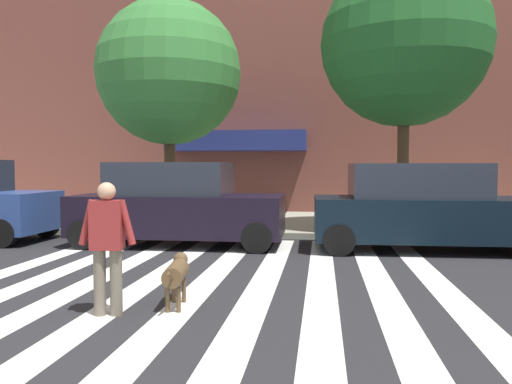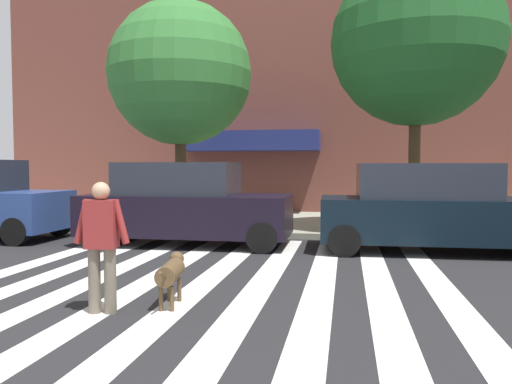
# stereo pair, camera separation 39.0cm
# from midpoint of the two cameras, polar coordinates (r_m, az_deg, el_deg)

# --- Properties ---
(ground_plane) EXTENTS (160.00, 160.00, 0.00)m
(ground_plane) POSITION_cam_midpoint_polar(r_m,az_deg,el_deg) (7.13, -11.54, -12.00)
(ground_plane) COLOR #232326
(sidewalk_far) EXTENTS (80.00, 6.00, 0.15)m
(sidewalk_far) POSITION_cam_midpoint_polar(r_m,az_deg,el_deg) (15.78, 0.84, -3.45)
(sidewalk_far) COLOR #9E9C88
(sidewalk_far) RESTS_ON ground_plane
(crosswalk_stripes) EXTENTS (7.65, 11.55, 0.01)m
(crosswalk_stripes) POSITION_cam_midpoint_polar(r_m,az_deg,el_deg) (6.94, -6.89, -12.35)
(crosswalk_stripes) COLOR silver
(crosswalk_stripes) RESTS_ON ground_plane
(parked_car_behind_first) EXTENTS (4.83, 1.99, 1.93)m
(parked_car_behind_first) POSITION_cam_midpoint_polar(r_m,az_deg,el_deg) (11.72, -7.25, -1.49)
(parked_car_behind_first) COLOR black
(parked_car_behind_first) RESTS_ON ground_plane
(parked_car_third_in_line) EXTENTS (4.79, 2.11, 1.90)m
(parked_car_third_in_line) POSITION_cam_midpoint_polar(r_m,az_deg,el_deg) (11.35, 20.29, -1.81)
(parked_car_third_in_line) COLOR black
(parked_car_third_in_line) RESTS_ON ground_plane
(street_tree_nearest) EXTENTS (4.04, 4.04, 6.33)m
(street_tree_nearest) POSITION_cam_midpoint_polar(r_m,az_deg,el_deg) (14.56, -7.92, 13.26)
(street_tree_nearest) COLOR #4C3823
(street_tree_nearest) RESTS_ON sidewalk_far
(street_tree_middle) EXTENTS (4.35, 4.35, 7.07)m
(street_tree_middle) POSITION_cam_midpoint_polar(r_m,az_deg,el_deg) (13.99, 18.67, 16.03)
(street_tree_middle) COLOR #4C3823
(street_tree_middle) RESTS_ON sidewalk_far
(pedestrian_dog_walker) EXTENTS (0.71, 0.29, 1.64)m
(pedestrian_dog_walker) POSITION_cam_midpoint_polar(r_m,az_deg,el_deg) (6.42, -15.61, -5.27)
(pedestrian_dog_walker) COLOR #6B6051
(pedestrian_dog_walker) RESTS_ON ground_plane
(dog_on_leash) EXTENTS (0.35, 1.07, 0.65)m
(dog_on_leash) POSITION_cam_midpoint_polar(r_m,az_deg,el_deg) (6.70, -8.03, -9.04)
(dog_on_leash) COLOR brown
(dog_on_leash) RESTS_ON ground_plane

